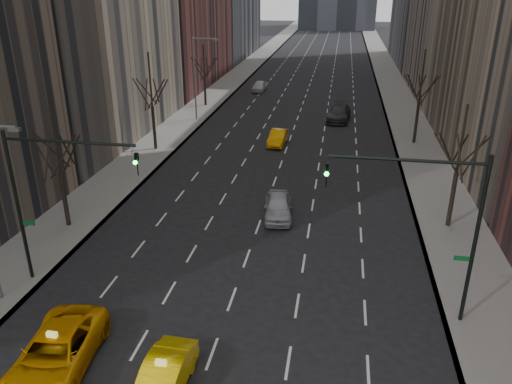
% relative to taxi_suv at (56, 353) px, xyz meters
% --- Properties ---
extents(sidewalk_left, '(4.50, 320.00, 0.15)m').
position_rel_taxi_suv_xyz_m(sidewalk_left, '(-6.33, 63.95, -0.74)').
color(sidewalk_left, slate).
rests_on(sidewalk_left, ground).
extents(sidewalk_right, '(4.50, 320.00, 0.15)m').
position_rel_taxi_suv_xyz_m(sidewalk_right, '(18.17, 63.95, -0.74)').
color(sidewalk_right, slate).
rests_on(sidewalk_right, ground).
extents(tree_lw_b, '(3.36, 3.50, 7.82)m').
position_rel_taxi_suv_xyz_m(tree_lw_b, '(-6.08, 11.95, 2.90)').
color(tree_lw_b, black).
rests_on(tree_lw_b, ground).
extents(tree_lw_c, '(3.36, 3.50, 8.74)m').
position_rel_taxi_suv_xyz_m(tree_lw_c, '(-6.08, 27.95, 3.22)').
color(tree_lw_c, black).
rests_on(tree_lw_c, ground).
extents(tree_lw_d, '(3.36, 3.50, 7.36)m').
position_rel_taxi_suv_xyz_m(tree_lw_d, '(-6.08, 45.95, 2.74)').
color(tree_lw_d, black).
rests_on(tree_lw_d, ground).
extents(tree_rw_b, '(3.36, 3.50, 7.82)m').
position_rel_taxi_suv_xyz_m(tree_rw_b, '(17.92, 15.95, 2.90)').
color(tree_rw_b, black).
rests_on(tree_rw_b, ground).
extents(tree_rw_c, '(3.36, 3.50, 8.74)m').
position_rel_taxi_suv_xyz_m(tree_rw_c, '(17.92, 33.95, 3.22)').
color(tree_rw_c, black).
rests_on(tree_rw_c, ground).
extents(traffic_mast_left, '(6.69, 0.39, 8.00)m').
position_rel_taxi_suv_xyz_m(traffic_mast_left, '(-3.19, 5.95, 4.67)').
color(traffic_mast_left, black).
rests_on(traffic_mast_left, ground).
extents(traffic_mast_right, '(6.69, 0.39, 8.00)m').
position_rel_taxi_suv_xyz_m(traffic_mast_right, '(15.02, 5.95, 4.67)').
color(traffic_mast_right, black).
rests_on(traffic_mast_right, ground).
extents(streetlight_far, '(2.83, 0.22, 9.00)m').
position_rel_taxi_suv_xyz_m(streetlight_far, '(-4.92, 38.95, 4.80)').
color(streetlight_far, slate).
rests_on(streetlight_far, ground).
extents(taxi_suv, '(3.32, 6.15, 1.64)m').
position_rel_taxi_suv_xyz_m(taxi_suv, '(0.00, 0.00, 0.00)').
color(taxi_suv, orange).
rests_on(taxi_suv, ground).
extents(taxi_sedan, '(1.66, 4.38, 1.43)m').
position_rel_taxi_suv_xyz_m(taxi_sedan, '(4.66, -0.55, -0.10)').
color(taxi_sedan, yellow).
rests_on(taxi_sedan, ground).
extents(silver_sedan_ahead, '(2.31, 4.61, 1.51)m').
position_rel_taxi_suv_xyz_m(silver_sedan_ahead, '(6.98, 15.67, -0.06)').
color(silver_sedan_ahead, '#ABADB4').
rests_on(silver_sedan_ahead, ground).
extents(far_taxi, '(1.67, 4.24, 1.37)m').
position_rel_taxi_suv_xyz_m(far_taxi, '(4.94, 31.59, -0.13)').
color(far_taxi, '#FFA105').
rests_on(far_taxi, ground).
extents(far_suv_grey, '(2.93, 6.02, 1.69)m').
position_rel_taxi_suv_xyz_m(far_suv_grey, '(10.56, 41.70, 0.03)').
color(far_suv_grey, '#2A2B2F').
rests_on(far_suv_grey, ground).
extents(far_car_white, '(1.91, 4.32, 1.44)m').
position_rel_taxi_suv_xyz_m(far_car_white, '(-0.86, 56.10, -0.10)').
color(far_car_white, silver).
rests_on(far_car_white, ground).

